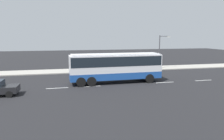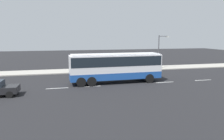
{
  "view_description": "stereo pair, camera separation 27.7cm",
  "coord_description": "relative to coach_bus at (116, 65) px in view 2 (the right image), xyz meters",
  "views": [
    {
      "loc": [
        -4.09,
        -25.18,
        5.75
      ],
      "look_at": [
        1.57,
        -0.29,
        1.56
      ],
      "focal_mm": 33.67,
      "sensor_mm": 36.0,
      "label": 1
    },
    {
      "loc": [
        -4.36,
        -25.12,
        5.75
      ],
      "look_at": [
        1.57,
        -0.29,
        1.56
      ],
      "focal_mm": 33.67,
      "sensor_mm": 36.0,
      "label": 2
    }
  ],
  "objects": [
    {
      "name": "ground_plane",
      "position": [
        -2.0,
        0.49,
        -2.22
      ],
      "size": [
        120.0,
        120.0,
        0.0
      ],
      "primitive_type": "plane",
      "color": "black"
    },
    {
      "name": "sidewalk_curb",
      "position": [
        -2.0,
        9.54,
        -2.14
      ],
      "size": [
        80.0,
        4.0,
        0.15
      ],
      "primitive_type": "cube",
      "color": "#A8A399",
      "rests_on": "ground_plane"
    },
    {
      "name": "lane_centreline",
      "position": [
        -4.14,
        -1.28,
        -2.21
      ],
      "size": [
        32.34,
        0.16,
        0.01
      ],
      "color": "white",
      "rests_on": "ground_plane"
    },
    {
      "name": "coach_bus",
      "position": [
        0.0,
        0.0,
        0.0
      ],
      "size": [
        11.24,
        2.8,
        3.58
      ],
      "rotation": [
        0.0,
        0.0,
        0.02
      ],
      "color": "#1E4C9E",
      "rests_on": "ground_plane"
    },
    {
      "name": "pedestrian_near_curb",
      "position": [
        -0.94,
        8.98,
        -1.14
      ],
      "size": [
        0.32,
        0.32,
        1.61
      ],
      "rotation": [
        0.0,
        0.0,
        0.79
      ],
      "color": "black",
      "rests_on": "sidewalk_curb"
    },
    {
      "name": "street_lamp",
      "position": [
        9.8,
        8.08,
        1.28
      ],
      "size": [
        1.94,
        0.24,
        5.66
      ],
      "color": "#47474C",
      "rests_on": "sidewalk_curb"
    }
  ]
}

